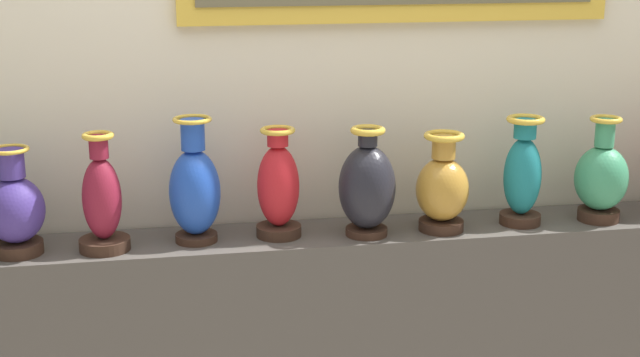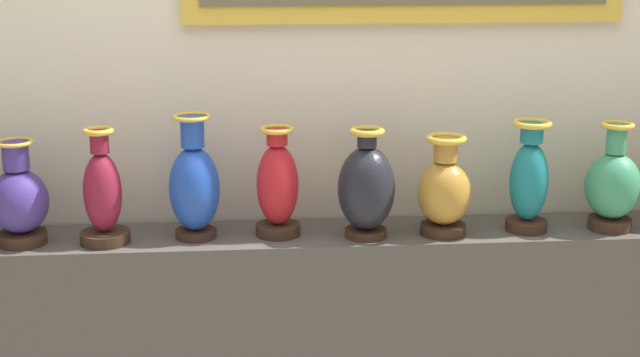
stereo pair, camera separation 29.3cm
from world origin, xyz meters
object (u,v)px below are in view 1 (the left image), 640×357
at_px(vase_onyx, 367,187).
at_px(vase_indigo, 15,210).
at_px(vase_burgundy, 102,203).
at_px(vase_jade, 601,178).
at_px(vase_crimson, 278,188).
at_px(vase_ochre, 442,188).
at_px(vase_teal, 522,175).
at_px(vase_sapphire, 195,189).

bearing_deg(vase_onyx, vase_indigo, 179.12).
distance_m(vase_indigo, vase_burgundy, 0.26).
distance_m(vase_indigo, vase_jade, 1.94).
relative_size(vase_indigo, vase_burgundy, 0.90).
height_order(vase_burgundy, vase_crimson, vase_burgundy).
bearing_deg(vase_ochre, vase_teal, 3.69).
bearing_deg(vase_ochre, vase_indigo, 179.46).
distance_m(vase_sapphire, vase_onyx, 0.56).
relative_size(vase_indigo, vase_crimson, 0.93).
distance_m(vase_burgundy, vase_teal, 1.39).
bearing_deg(vase_jade, vase_burgundy, -179.91).
distance_m(vase_indigo, vase_sapphire, 0.55).
height_order(vase_indigo, vase_onyx, vase_onyx).
distance_m(vase_crimson, vase_onyx, 0.29).
relative_size(vase_burgundy, vase_sapphire, 0.92).
relative_size(vase_indigo, vase_onyx, 0.93).
bearing_deg(vase_onyx, vase_crimson, 171.69).
bearing_deg(vase_crimson, vase_sapphire, -179.25).
bearing_deg(vase_teal, vase_jade, -2.91).
relative_size(vase_crimson, vase_onyx, 1.00).
distance_m(vase_indigo, vase_onyx, 1.11).
bearing_deg(vase_burgundy, vase_crimson, 3.71).
xyz_separation_m(vase_crimson, vase_teal, (0.83, -0.02, 0.01)).
bearing_deg(vase_teal, vase_indigo, -179.80).
xyz_separation_m(vase_sapphire, vase_ochre, (0.82, -0.03, -0.03)).
xyz_separation_m(vase_indigo, vase_onyx, (1.11, -0.02, 0.02)).
xyz_separation_m(vase_indigo, vase_crimson, (0.82, 0.02, 0.02)).
relative_size(vase_crimson, vase_jade, 1.00).
xyz_separation_m(vase_crimson, vase_onyx, (0.29, -0.04, 0.00)).
height_order(vase_crimson, vase_teal, vase_teal).
distance_m(vase_sapphire, vase_ochre, 0.82).
xyz_separation_m(vase_onyx, vase_teal, (0.55, 0.02, 0.01)).
bearing_deg(vase_ochre, vase_crimson, 176.03).
bearing_deg(vase_sapphire, vase_onyx, -3.94).
relative_size(vase_sapphire, vase_ochre, 1.22).
bearing_deg(vase_teal, vase_burgundy, -179.30).
relative_size(vase_crimson, vase_teal, 0.97).
bearing_deg(vase_burgundy, vase_teal, 0.70).
height_order(vase_sapphire, vase_ochre, vase_sapphire).
xyz_separation_m(vase_ochre, vase_jade, (0.57, 0.00, 0.01)).
bearing_deg(vase_sapphire, vase_ochre, -2.41).
bearing_deg(vase_indigo, vase_teal, 0.20).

